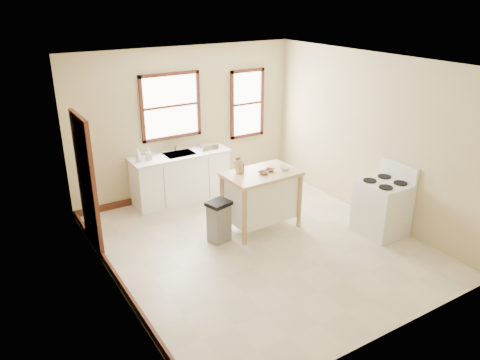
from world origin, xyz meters
The scene contains 23 objects.
floor centered at (0.00, 0.00, 0.00)m, with size 5.00×5.00×0.00m, color beige.
ceiling centered at (0.00, 0.00, 2.80)m, with size 5.00×5.00×0.00m, color white.
wall_back centered at (0.00, 2.50, 1.40)m, with size 4.50×0.04×2.80m, color tan.
wall_left centered at (-2.25, 0.00, 1.40)m, with size 0.04×5.00×2.80m, color tan.
wall_right centered at (2.25, 0.00, 1.40)m, with size 0.04×5.00×2.80m, color tan.
window_main centered at (-0.30, 2.48, 1.75)m, with size 1.17×0.06×1.22m, color #411D11, non-canonical shape.
window_side centered at (1.35, 2.48, 1.60)m, with size 0.77×0.06×1.37m, color #411D11, non-canonical shape.
door_left centered at (-2.21, 1.30, 1.05)m, with size 0.06×0.90×2.10m, color #411D11.
baseboard_back centered at (0.00, 2.47, 0.06)m, with size 4.50×0.04×0.12m, color #411D11.
baseboard_left centered at (-2.22, 0.00, 0.06)m, with size 0.04×5.00×0.12m, color #411D11.
sink_counter centered at (-0.30, 2.20, 0.46)m, with size 1.86×0.62×0.92m, color white, non-canonical shape.
faucet centered at (-0.30, 2.38, 1.03)m, with size 0.03×0.03×0.22m, color silver.
soap_bottle_a centered at (-1.09, 2.18, 1.04)m, with size 0.09×0.09×0.24m, color #B2B2B2.
soap_bottle_b centered at (-0.89, 2.19, 1.02)m, with size 0.09×0.09×0.20m, color #B2B2B2.
dish_rack centered at (0.26, 2.15, 0.97)m, with size 0.36×0.27×0.09m, color silver, non-canonical shape.
kitchen_island centered at (0.35, 0.48, 0.49)m, with size 1.20×0.77×0.98m, color #E4B186, non-canonical shape.
knife_block centered at (0.03, 0.65, 1.08)m, with size 0.10×0.10×0.20m, color tan, non-canonical shape.
pepper_grinder centered at (0.12, 0.66, 1.06)m, with size 0.04×0.04×0.15m, color #441C12.
bowl_a centered at (0.34, 0.41, 1.00)m, with size 0.16×0.16×0.04m, color brown.
bowl_b centered at (0.50, 0.45, 1.00)m, with size 0.15×0.15×0.04m, color brown.
bowl_c centered at (0.74, 0.38, 1.01)m, with size 0.17×0.17×0.05m, color white.
trash_bin centered at (-0.47, 0.44, 0.34)m, with size 0.35×0.29×0.68m, color slate, non-canonical shape.
gas_stove centered at (1.91, -0.71, 0.58)m, with size 0.72×0.72×1.16m, color silver, non-canonical shape.
Camera 1 is at (-3.63, -5.32, 3.70)m, focal length 35.00 mm.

